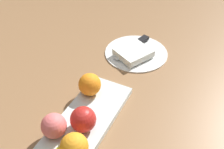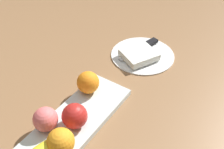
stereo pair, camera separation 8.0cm
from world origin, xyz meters
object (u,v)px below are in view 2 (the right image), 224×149
object	(u,v)px
peach	(45,119)
dinner_plate	(142,54)
apple	(75,116)
folded_napkin	(139,54)
orange_near_apple	(61,142)
knife	(145,46)
fruit_tray	(71,125)
orange_near_banana	(88,82)

from	to	relation	value
peach	dinner_plate	world-z (taller)	peach
apple	folded_napkin	world-z (taller)	apple
orange_near_apple	peach	bearing A→B (deg)	-110.69
peach	knife	xyz separation A→B (m)	(-0.47, 0.03, -0.04)
fruit_tray	folded_napkin	bearing A→B (deg)	180.00
fruit_tray	folded_napkin	world-z (taller)	folded_napkin
orange_near_apple	peach	distance (m)	0.08
fruit_tray	apple	bearing A→B (deg)	108.22
fruit_tray	orange_near_banana	xyz separation A→B (m)	(-0.12, -0.04, 0.04)
apple	knife	distance (m)	0.42
peach	knife	distance (m)	0.47
apple	dinner_plate	world-z (taller)	apple
apple	orange_near_banana	size ratio (longest dim) A/B	1.01
peach	dinner_plate	xyz separation A→B (m)	(-0.43, 0.04, -0.04)
apple	orange_near_apple	size ratio (longest dim) A/B	1.01
apple	dinner_plate	xyz separation A→B (m)	(-0.38, -0.01, -0.05)
peach	dinner_plate	distance (m)	0.43
fruit_tray	orange_near_banana	size ratio (longest dim) A/B	5.95
peach	knife	world-z (taller)	peach
fruit_tray	orange_near_apple	distance (m)	0.09
apple	dinner_plate	size ratio (longest dim) A/B	0.30
peach	knife	size ratio (longest dim) A/B	0.35
fruit_tray	apple	xyz separation A→B (m)	(-0.00, 0.01, 0.04)
peach	fruit_tray	bearing A→B (deg)	136.37
folded_napkin	knife	xyz separation A→B (m)	(-0.07, -0.01, -0.01)
orange_near_apple	orange_near_banana	bearing A→B (deg)	-159.77
apple	knife	world-z (taller)	apple
apple	orange_near_banana	bearing A→B (deg)	-157.43
folded_napkin	knife	world-z (taller)	folded_napkin
apple	folded_napkin	size ratio (longest dim) A/B	0.60
orange_near_apple	knife	distance (m)	0.50
fruit_tray	orange_near_apple	xyz separation A→B (m)	(0.07, 0.04, 0.04)
apple	orange_near_banana	distance (m)	0.13
dinner_plate	orange_near_banana	bearing A→B (deg)	-7.83
fruit_tray	dinner_plate	world-z (taller)	fruit_tray
apple	folded_napkin	xyz separation A→B (m)	(-0.35, -0.01, -0.03)
orange_near_apple	dinner_plate	xyz separation A→B (m)	(-0.46, -0.04, -0.05)
fruit_tray	knife	xyz separation A→B (m)	(-0.42, -0.01, 0.01)
knife	orange_near_apple	bearing A→B (deg)	21.30
fruit_tray	knife	bearing A→B (deg)	-178.32
apple	folded_napkin	distance (m)	0.35
fruit_tray	knife	size ratio (longest dim) A/B	2.16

